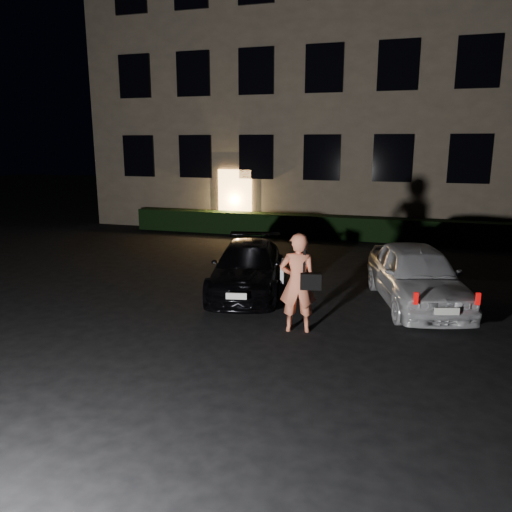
% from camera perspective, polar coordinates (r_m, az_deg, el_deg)
% --- Properties ---
extents(ground, '(80.00, 80.00, 0.00)m').
position_cam_1_polar(ground, '(9.49, -4.16, -9.18)').
color(ground, black).
rests_on(ground, ground).
extents(building, '(20.00, 8.11, 12.00)m').
position_cam_1_polar(building, '(23.54, 9.47, 18.62)').
color(building, '#6A5C4C').
rests_on(building, ground).
extents(hedge, '(15.00, 0.70, 0.85)m').
position_cam_1_polar(hedge, '(19.23, 7.08, 3.36)').
color(hedge, black).
rests_on(hedge, ground).
extents(sedan, '(2.40, 4.28, 1.17)m').
position_cam_1_polar(sedan, '(12.13, -0.95, -1.33)').
color(sedan, black).
rests_on(sedan, ground).
extents(hatch, '(2.63, 4.29, 1.37)m').
position_cam_1_polar(hatch, '(11.64, 17.86, -2.08)').
color(hatch, silver).
rests_on(hatch, ground).
extents(man, '(0.86, 0.60, 1.93)m').
position_cam_1_polar(man, '(9.49, 4.85, -3.04)').
color(man, '#EA7A55').
rests_on(man, ground).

